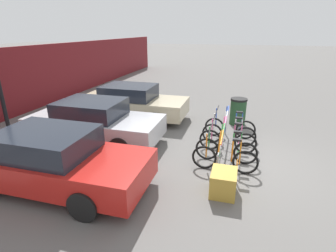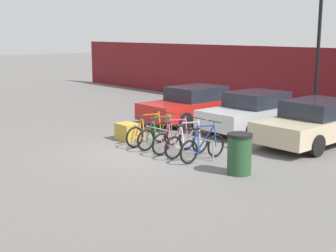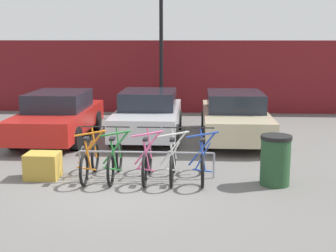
# 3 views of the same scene
# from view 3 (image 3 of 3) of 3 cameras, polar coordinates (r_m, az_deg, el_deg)

# --- Properties ---
(ground_plane) EXTENTS (120.00, 120.00, 0.00)m
(ground_plane) POSITION_cam_3_polar(r_m,az_deg,el_deg) (9.59, -5.84, -7.34)
(ground_plane) COLOR #605E5B
(hoarding_wall) EXTENTS (36.00, 0.16, 2.84)m
(hoarding_wall) POSITION_cam_3_polar(r_m,az_deg,el_deg) (18.62, -1.24, 6.03)
(hoarding_wall) COLOR maroon
(hoarding_wall) RESTS_ON ground
(bike_rack) EXTENTS (2.94, 0.04, 0.57)m
(bike_rack) POSITION_cam_3_polar(r_m,az_deg,el_deg) (10.04, -2.66, -3.64)
(bike_rack) COLOR gray
(bike_rack) RESTS_ON ground
(bicycle_orange) EXTENTS (0.68, 1.71, 1.05)m
(bicycle_orange) POSITION_cam_3_polar(r_m,az_deg,el_deg) (10.12, -9.52, -4.23)
(bicycle_orange) COLOR black
(bicycle_orange) RESTS_ON ground
(bicycle_green) EXTENTS (0.68, 1.71, 1.05)m
(bicycle_green) POSITION_cam_3_polar(r_m,az_deg,el_deg) (10.01, -6.47, -4.31)
(bicycle_green) COLOR black
(bicycle_green) RESTS_ON ground
(bicycle_pink) EXTENTS (0.68, 1.71, 1.05)m
(bicycle_pink) POSITION_cam_3_polar(r_m,az_deg,el_deg) (9.92, -2.56, -4.40)
(bicycle_pink) COLOR black
(bicycle_pink) RESTS_ON ground
(bicycle_white) EXTENTS (0.68, 1.71, 1.05)m
(bicycle_white) POSITION_cam_3_polar(r_m,az_deg,el_deg) (9.88, 0.60, -4.45)
(bicycle_white) COLOR black
(bicycle_white) RESTS_ON ground
(bicycle_blue) EXTENTS (0.68, 1.71, 1.05)m
(bicycle_blue) POSITION_cam_3_polar(r_m,az_deg,el_deg) (9.87, 4.20, -4.50)
(bicycle_blue) COLOR black
(bicycle_blue) RESTS_ON ground
(car_red) EXTENTS (1.91, 4.49, 1.40)m
(car_red) POSITION_cam_3_polar(r_m,az_deg,el_deg) (14.10, -13.22, 1.21)
(car_red) COLOR red
(car_red) RESTS_ON ground
(car_silver) EXTENTS (1.91, 4.31, 1.40)m
(car_silver) POSITION_cam_3_polar(r_m,az_deg,el_deg) (14.01, -2.41, 1.43)
(car_silver) COLOR #B7B7BC
(car_silver) RESTS_ON ground
(car_beige) EXTENTS (1.91, 4.44, 1.40)m
(car_beige) POSITION_cam_3_polar(r_m,az_deg,el_deg) (13.79, 8.14, 1.17)
(car_beige) COLOR #C1B28E
(car_beige) RESTS_ON ground
(lamp_post) EXTENTS (0.24, 0.44, 7.05)m
(lamp_post) POSITION_cam_3_polar(r_m,az_deg,el_deg) (17.56, -0.85, 13.79)
(lamp_post) COLOR black
(lamp_post) RESTS_ON ground
(trash_bin) EXTENTS (0.63, 0.63, 1.03)m
(trash_bin) POSITION_cam_3_polar(r_m,az_deg,el_deg) (9.76, 12.95, -4.07)
(trash_bin) COLOR #234728
(trash_bin) RESTS_ON ground
(cargo_crate) EXTENTS (0.70, 0.56, 0.55)m
(cargo_crate) POSITION_cam_3_polar(r_m,az_deg,el_deg) (10.36, -15.01, -4.69)
(cargo_crate) COLOR #B28C33
(cargo_crate) RESTS_ON ground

